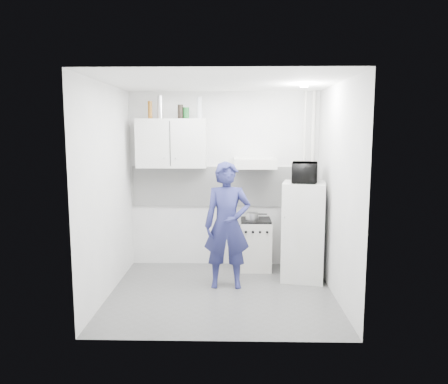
{
  "coord_description": "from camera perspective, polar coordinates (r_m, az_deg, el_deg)",
  "views": [
    {
      "loc": [
        0.15,
        -5.25,
        2.04
      ],
      "look_at": [
        0.02,
        0.3,
        1.25
      ],
      "focal_mm": 35.0,
      "sensor_mm": 36.0,
      "label": 1
    }
  ],
  "objects": [
    {
      "name": "saucepan",
      "position": [
        6.36,
        3.67,
        -3.16
      ],
      "size": [
        0.18,
        0.18,
        0.1
      ],
      "primitive_type": "cylinder",
      "color": "silver",
      "rests_on": "stove_top"
    },
    {
      "name": "bottle_c",
      "position": [
        6.42,
        -8.34,
        10.89
      ],
      "size": [
        0.08,
        0.08,
        0.33
      ],
      "primitive_type": "cylinder",
      "color": "silver",
      "rests_on": "upper_cabinet"
    },
    {
      "name": "bottle_b",
      "position": [
        6.45,
        -9.63,
        10.51
      ],
      "size": [
        0.06,
        0.06,
        0.25
      ],
      "primitive_type": "cylinder",
      "color": "brown",
      "rests_on": "upper_cabinet"
    },
    {
      "name": "wall_left",
      "position": [
        5.53,
        -15.0,
        0.12
      ],
      "size": [
        0.0,
        2.6,
        2.6
      ],
      "primitive_type": "plane",
      "rotation": [
        1.57,
        0.0,
        1.57
      ],
      "color": "silver",
      "rests_on": "floor"
    },
    {
      "name": "canister_b",
      "position": [
        6.37,
        -4.95,
        10.23
      ],
      "size": [
        0.09,
        0.09,
        0.16
      ],
      "primitive_type": "cylinder",
      "color": "#144C1E",
      "rests_on": "upper_cabinet"
    },
    {
      "name": "person",
      "position": [
        5.65,
        0.42,
        -4.35
      ],
      "size": [
        0.61,
        0.41,
        1.64
      ],
      "primitive_type": "imported",
      "rotation": [
        0.0,
        0.0,
        0.02
      ],
      "color": "navy",
      "rests_on": "floor"
    },
    {
      "name": "bottle_e",
      "position": [
        6.35,
        -3.22,
        10.9
      ],
      "size": [
        0.08,
        0.08,
        0.3
      ],
      "primitive_type": "cylinder",
      "color": "#B2B7BC",
      "rests_on": "upper_cabinet"
    },
    {
      "name": "ceiling",
      "position": [
        5.28,
        -0.34,
        14.18
      ],
      "size": [
        2.8,
        2.8,
        0.0
      ],
      "primitive_type": "plane",
      "color": "white",
      "rests_on": "wall_back"
    },
    {
      "name": "wall_back",
      "position": [
        6.55,
        -0.02,
        1.6
      ],
      "size": [
        2.8,
        0.0,
        2.8
      ],
      "primitive_type": "plane",
      "rotation": [
        1.57,
        0.0,
        0.0
      ],
      "color": "silver",
      "rests_on": "floor"
    },
    {
      "name": "stove",
      "position": [
        6.48,
        4.14,
        -6.94
      ],
      "size": [
        0.45,
        0.45,
        0.72
      ],
      "primitive_type": "cube",
      "color": "silver",
      "rests_on": "floor"
    },
    {
      "name": "ceiling_spot_fixture",
      "position": [
        5.54,
        10.41,
        13.45
      ],
      "size": [
        0.1,
        0.1,
        0.02
      ],
      "primitive_type": "cylinder",
      "color": "white",
      "rests_on": "ceiling"
    },
    {
      "name": "floor",
      "position": [
        5.64,
        -0.31,
        -13.12
      ],
      "size": [
        2.8,
        2.8,
        0.0
      ],
      "primitive_type": "plane",
      "color": "#565656",
      "rests_on": "ground"
    },
    {
      "name": "fridge",
      "position": [
        6.08,
        10.3,
        -5.04
      ],
      "size": [
        0.65,
        0.65,
        1.34
      ],
      "primitive_type": "cube",
      "rotation": [
        0.0,
        0.0,
        -0.19
      ],
      "color": "silver",
      "rests_on": "floor"
    },
    {
      "name": "microwave",
      "position": [
        5.95,
        10.5,
        2.54
      ],
      "size": [
        0.53,
        0.41,
        0.27
      ],
      "primitive_type": "imported",
      "rotation": [
        0.0,
        0.0,
        1.4
      ],
      "color": "black",
      "rests_on": "fridge"
    },
    {
      "name": "pipe_b",
      "position": [
        6.55,
        10.35,
        1.47
      ],
      "size": [
        0.04,
        0.04,
        2.6
      ],
      "primitive_type": "cylinder",
      "color": "silver",
      "rests_on": "floor"
    },
    {
      "name": "canister_a",
      "position": [
        6.38,
        -5.71,
        10.39
      ],
      "size": [
        0.08,
        0.08,
        0.2
      ],
      "primitive_type": "cylinder",
      "color": "black",
      "rests_on": "upper_cabinet"
    },
    {
      "name": "pipe_a",
      "position": [
        6.57,
        11.39,
        1.46
      ],
      "size": [
        0.05,
        0.05,
        2.6
      ],
      "primitive_type": "cylinder",
      "color": "silver",
      "rests_on": "floor"
    },
    {
      "name": "backsplash",
      "position": [
        6.54,
        -0.02,
        0.72
      ],
      "size": [
        2.74,
        0.03,
        0.6
      ],
      "primitive_type": "cube",
      "color": "white",
      "rests_on": "wall_back"
    },
    {
      "name": "wall_right",
      "position": [
        5.45,
        14.56,
        0.03
      ],
      "size": [
        0.0,
        2.6,
        2.6
      ],
      "primitive_type": "plane",
      "rotation": [
        1.57,
        0.0,
        -1.57
      ],
      "color": "silver",
      "rests_on": "floor"
    },
    {
      "name": "range_hood",
      "position": [
        6.28,
        4.05,
        3.78
      ],
      "size": [
        0.6,
        0.5,
        0.14
      ],
      "primitive_type": "cube",
      "color": "silver",
      "rests_on": "wall_back"
    },
    {
      "name": "upper_cabinet",
      "position": [
        6.39,
        -6.83,
        6.33
      ],
      "size": [
        1.0,
        0.35,
        0.7
      ],
      "primitive_type": "cube",
      "color": "silver",
      "rests_on": "wall_back"
    },
    {
      "name": "stove_top",
      "position": [
        6.39,
        4.17,
        -3.69
      ],
      "size": [
        0.43,
        0.43,
        0.03
      ],
      "primitive_type": "cube",
      "color": "black",
      "rests_on": "stove"
    }
  ]
}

